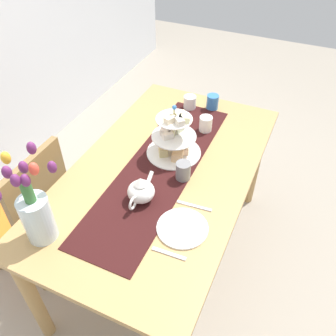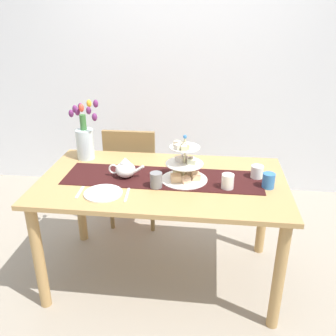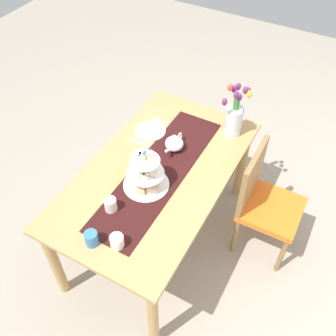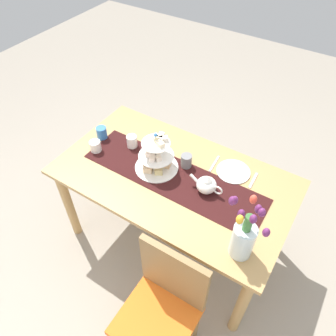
% 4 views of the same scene
% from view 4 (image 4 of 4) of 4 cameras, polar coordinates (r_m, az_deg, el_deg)
% --- Properties ---
extents(ground_plane, '(8.00, 8.00, 0.00)m').
position_cam_4_polar(ground_plane, '(2.82, 0.85, -12.07)').
color(ground_plane, gray).
extents(dining_table, '(1.60, 0.90, 0.78)m').
position_cam_4_polar(dining_table, '(2.29, 1.02, -3.29)').
color(dining_table, tan).
rests_on(dining_table, ground_plane).
extents(chair_left, '(0.42, 0.42, 0.91)m').
position_cam_4_polar(chair_left, '(2.03, -0.90, -22.86)').
color(chair_left, olive).
rests_on(chair_left, ground_plane).
extents(table_runner, '(1.28, 0.35, 0.00)m').
position_cam_4_polar(table_runner, '(2.19, 0.85, -1.58)').
color(table_runner, black).
rests_on(table_runner, dining_table).
extents(tiered_cake_stand, '(0.30, 0.30, 0.30)m').
position_cam_4_polar(tiered_cake_stand, '(2.19, -2.10, 1.78)').
color(tiered_cake_stand, beige).
rests_on(tiered_cake_stand, table_runner).
extents(teapot, '(0.24, 0.13, 0.14)m').
position_cam_4_polar(teapot, '(2.08, 6.79, -2.90)').
color(teapot, white).
rests_on(teapot, table_runner).
extents(tulip_vase, '(0.24, 0.18, 0.44)m').
position_cam_4_polar(tulip_vase, '(1.77, 13.12, -11.53)').
color(tulip_vase, silver).
rests_on(tulip_vase, dining_table).
extents(cream_jug, '(0.08, 0.08, 0.08)m').
position_cam_4_polar(cream_jug, '(2.40, -12.58, 3.74)').
color(cream_jug, white).
rests_on(cream_jug, dining_table).
extents(dinner_plate_left, '(0.23, 0.23, 0.01)m').
position_cam_4_polar(dinner_plate_left, '(2.26, 11.37, -0.62)').
color(dinner_plate_left, white).
rests_on(dinner_plate_left, dining_table).
extents(fork_left, '(0.02, 0.15, 0.01)m').
position_cam_4_polar(fork_left, '(2.24, 14.71, -2.10)').
color(fork_left, silver).
rests_on(fork_left, dining_table).
extents(knife_left, '(0.03, 0.17, 0.01)m').
position_cam_4_polar(knife_left, '(2.30, 8.11, 0.76)').
color(knife_left, silver).
rests_on(knife_left, dining_table).
extents(mug_grey, '(0.08, 0.08, 0.09)m').
position_cam_4_polar(mug_grey, '(2.23, 3.23, 1.28)').
color(mug_grey, slate).
rests_on(mug_grey, table_runner).
extents(mug_white_text, '(0.08, 0.08, 0.09)m').
position_cam_4_polar(mug_white_text, '(2.39, -6.33, 4.64)').
color(mug_white_text, white).
rests_on(mug_white_text, dining_table).
extents(mug_orange, '(0.08, 0.08, 0.09)m').
position_cam_4_polar(mug_orange, '(2.50, -11.53, 6.06)').
color(mug_orange, '#3370B7').
rests_on(mug_orange, dining_table).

